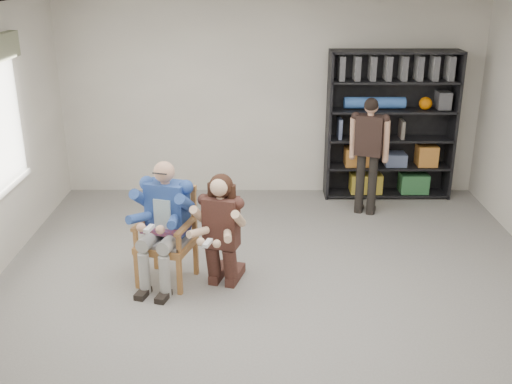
# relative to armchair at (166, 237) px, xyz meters

# --- Properties ---
(room_shell) EXTENTS (6.00, 7.00, 2.80)m
(room_shell) POSITION_rel_armchair_xyz_m (1.14, -0.70, 0.89)
(room_shell) COLOR beige
(room_shell) RESTS_ON ground
(floor) EXTENTS (6.00, 7.00, 0.01)m
(floor) POSITION_rel_armchair_xyz_m (1.14, -0.70, -0.51)
(floor) COLOR slate
(floor) RESTS_ON ground
(armchair) EXTENTS (0.73, 0.72, 1.03)m
(armchair) POSITION_rel_armchair_xyz_m (0.00, 0.00, 0.00)
(armchair) COLOR #A96C35
(armchair) RESTS_ON floor
(seated_man) EXTENTS (0.77, 0.93, 1.34)m
(seated_man) POSITION_rel_armchair_xyz_m (0.00, 0.00, 0.15)
(seated_man) COLOR navy
(seated_man) RESTS_ON floor
(kneeling_woman) EXTENTS (0.72, 0.93, 1.22)m
(kneeling_woman) POSITION_rel_armchair_xyz_m (0.58, -0.12, 0.10)
(kneeling_woman) COLOR #3A231B
(kneeling_woman) RESTS_ON floor
(bookshelf) EXTENTS (1.80, 0.38, 2.10)m
(bookshelf) POSITION_rel_armchair_xyz_m (2.84, 2.58, 0.54)
(bookshelf) COLOR black
(bookshelf) RESTS_ON floor
(standing_man) EXTENTS (0.56, 0.43, 1.60)m
(standing_man) POSITION_rel_armchair_xyz_m (2.42, 1.90, 0.28)
(standing_man) COLOR black
(standing_man) RESTS_ON floor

